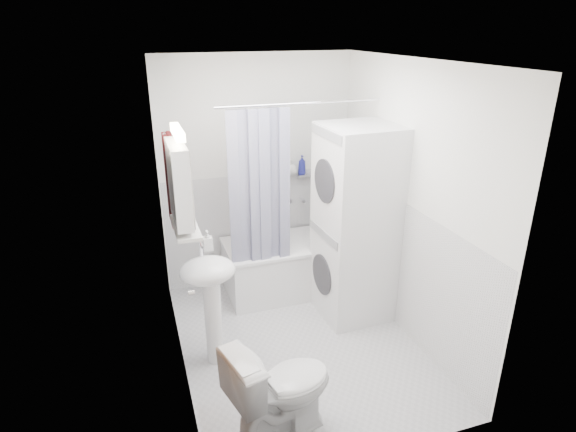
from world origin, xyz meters
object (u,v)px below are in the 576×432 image
object	(u,v)px
sink	(209,287)
toilet	(281,389)
washer_dryer	(356,224)
bathtub	(294,263)

from	to	relation	value
sink	toilet	size ratio (longest dim) A/B	1.40
toilet	sink	bearing A→B (deg)	4.16
sink	washer_dryer	size ratio (longest dim) A/B	0.57
washer_dryer	sink	bearing A→B (deg)	-169.43
bathtub	toilet	xyz separation A→B (m)	(-0.73, -1.82, 0.06)
sink	bathtub	bearing A→B (deg)	41.53
bathtub	sink	world-z (taller)	sink
sink	toilet	world-z (taller)	sink
bathtub	sink	distance (m)	1.44
washer_dryer	bathtub	bearing A→B (deg)	121.78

